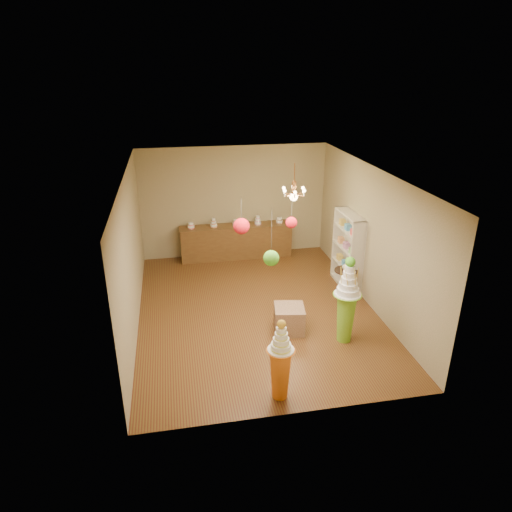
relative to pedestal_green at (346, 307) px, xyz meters
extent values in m
plane|color=#573417|center=(-1.45, 1.47, -0.73)|extent=(6.50, 6.50, 0.00)
plane|color=white|center=(-1.45, 1.47, 2.27)|extent=(6.50, 6.50, 0.00)
cube|color=#9A8E69|center=(-1.45, 4.72, 0.77)|extent=(5.00, 0.04, 3.00)
cube|color=#9A8E69|center=(-1.45, -1.78, 0.77)|extent=(5.00, 0.04, 3.00)
cube|color=#9A8E69|center=(-3.95, 1.47, 0.77)|extent=(0.04, 6.50, 3.00)
cube|color=#9A8E69|center=(1.05, 1.47, 0.77)|extent=(0.04, 6.50, 3.00)
cone|color=#78BE2A|center=(0.00, 0.00, -0.23)|extent=(0.39, 0.39, 0.98)
cylinder|color=white|center=(0.00, 0.00, 0.27)|extent=(0.52, 0.52, 0.03)
cylinder|color=white|center=(0.00, 0.00, 0.34)|extent=(0.42, 0.42, 0.11)
cylinder|color=white|center=(0.00, 0.00, 0.46)|extent=(0.35, 0.35, 0.11)
cylinder|color=white|center=(0.00, 0.00, 0.57)|extent=(0.28, 0.28, 0.11)
cylinder|color=white|center=(0.00, 0.00, 0.68)|extent=(0.23, 0.23, 0.11)
cylinder|color=white|center=(0.00, 0.00, 0.79)|extent=(0.19, 0.19, 0.11)
sphere|color=#52B126|center=(0.00, 0.00, 0.93)|extent=(0.19, 0.19, 0.19)
cone|color=orange|center=(-1.60, -1.35, -0.29)|extent=(0.36, 0.36, 0.87)
cylinder|color=white|center=(-1.60, -1.35, 0.16)|extent=(0.43, 0.43, 0.03)
cylinder|color=white|center=(-1.60, -1.35, 0.22)|extent=(0.32, 0.32, 0.10)
cylinder|color=white|center=(-1.60, -1.35, 0.32)|extent=(0.26, 0.26, 0.10)
cylinder|color=white|center=(-1.60, -1.35, 0.42)|extent=(0.21, 0.21, 0.10)
cylinder|color=white|center=(-1.60, -1.35, 0.51)|extent=(0.16, 0.16, 0.10)
sphere|color=gold|center=(-1.60, -1.35, 0.62)|extent=(0.14, 0.14, 0.14)
cube|color=#8F6C4E|center=(-0.96, 0.52, -0.46)|extent=(0.67, 0.67, 0.53)
cube|color=brown|center=(-1.45, 4.44, -0.28)|extent=(3.00, 0.50, 0.90)
cube|color=brown|center=(-1.45, 4.44, 0.18)|extent=(3.04, 0.54, 0.03)
cylinder|color=white|center=(-2.65, 4.44, 0.27)|extent=(0.18, 0.18, 0.16)
cylinder|color=white|center=(-2.05, 4.44, 0.31)|extent=(0.18, 0.18, 0.24)
cylinder|color=white|center=(-1.45, 4.44, 0.27)|extent=(0.18, 0.18, 0.16)
cylinder|color=white|center=(-0.85, 4.44, 0.31)|extent=(0.18, 0.18, 0.24)
cylinder|color=white|center=(-0.25, 4.44, 0.27)|extent=(0.18, 0.18, 0.16)
cube|color=beige|center=(1.03, 2.27, 0.17)|extent=(0.04, 1.20, 1.80)
cube|color=beige|center=(0.87, 2.27, -0.23)|extent=(0.30, 1.14, 0.03)
cube|color=beige|center=(0.87, 2.27, 0.22)|extent=(0.30, 1.14, 0.03)
cube|color=beige|center=(0.87, 2.27, 0.67)|extent=(0.30, 1.14, 0.03)
cylinder|color=black|center=(0.65, 1.72, -0.71)|extent=(0.35, 0.35, 0.03)
cylinder|color=black|center=(0.65, 1.72, -0.40)|extent=(0.07, 0.07, 0.64)
cylinder|color=black|center=(0.65, 1.72, -0.08)|extent=(0.52, 0.52, 0.03)
imported|color=beige|center=(0.65, 1.72, 0.03)|extent=(0.23, 0.23, 0.19)
cylinder|color=#3B362A|center=(-1.99, -0.09, 2.02)|extent=(0.01, 0.01, 0.51)
sphere|color=red|center=(-1.99, -0.09, 1.77)|extent=(0.27, 0.27, 0.27)
cylinder|color=#3B362A|center=(-1.64, -0.76, 1.86)|extent=(0.01, 0.01, 0.82)
sphere|color=#52B126|center=(-1.64, -0.76, 1.45)|extent=(0.25, 0.25, 0.25)
cylinder|color=#3B362A|center=(-1.19, -0.26, 2.05)|extent=(0.01, 0.01, 0.44)
sphere|color=red|center=(-1.19, -0.26, 1.84)|extent=(0.19, 0.19, 0.19)
cylinder|color=#D48B4B|center=(-0.46, 2.31, 2.02)|extent=(0.02, 0.02, 0.50)
cylinder|color=#D48B4B|center=(-0.46, 2.31, 1.72)|extent=(0.10, 0.10, 0.30)
sphere|color=#FFCB8C|center=(-0.46, 2.31, 1.52)|extent=(0.18, 0.18, 0.18)
camera|label=1|loc=(-3.06, -7.07, 4.23)|focal=32.00mm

